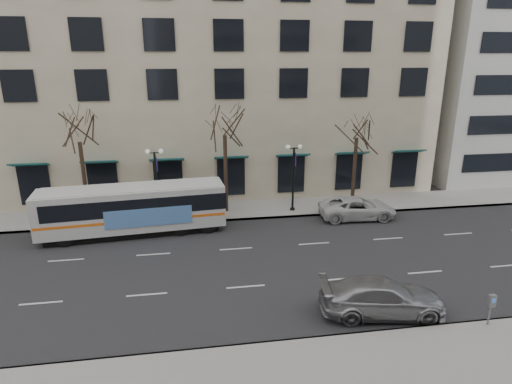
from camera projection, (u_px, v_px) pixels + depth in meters
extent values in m
plane|color=black|center=(240.00, 266.00, 24.29)|extent=(160.00, 160.00, 0.00)
cube|color=gray|center=(290.00, 207.00, 33.47)|extent=(80.00, 4.00, 0.15)
cube|color=tan|center=(191.00, 49.00, 40.09)|extent=(40.00, 20.00, 24.00)
cylinder|color=black|center=(85.00, 182.00, 30.22)|extent=(0.28, 0.28, 5.74)
cylinder|color=black|center=(226.00, 175.00, 31.66)|extent=(0.28, 0.28, 5.95)
cylinder|color=black|center=(354.00, 173.00, 33.21)|extent=(0.28, 0.28, 5.46)
cylinder|color=black|center=(157.00, 186.00, 30.51)|extent=(0.16, 0.16, 5.00)
cylinder|color=black|center=(159.00, 217.00, 31.22)|extent=(0.36, 0.36, 0.30)
cube|color=black|center=(154.00, 153.00, 29.76)|extent=(0.90, 0.06, 0.06)
sphere|color=silver|center=(148.00, 152.00, 29.66)|extent=(0.32, 0.32, 0.32)
sphere|color=silver|center=(161.00, 151.00, 29.79)|extent=(0.32, 0.32, 0.32)
cube|color=#3E1D6E|center=(157.00, 165.00, 30.03)|extent=(0.04, 0.45, 1.00)
cylinder|color=black|center=(293.00, 180.00, 31.98)|extent=(0.16, 0.16, 5.00)
cylinder|color=black|center=(292.00, 210.00, 32.69)|extent=(0.36, 0.36, 0.30)
cube|color=black|center=(294.00, 148.00, 31.23)|extent=(0.90, 0.06, 0.06)
sphere|color=silver|center=(288.00, 147.00, 31.13)|extent=(0.32, 0.32, 0.32)
sphere|color=silver|center=(300.00, 147.00, 31.26)|extent=(0.32, 0.32, 0.32)
cube|color=#3E1D6E|center=(295.00, 159.00, 31.51)|extent=(0.04, 0.45, 1.00)
cube|color=silver|center=(133.00, 208.00, 28.24)|extent=(12.16, 3.64, 2.74)
cube|color=black|center=(135.00, 229.00, 28.71)|extent=(11.18, 3.25, 0.45)
cube|color=black|center=(137.00, 201.00, 28.18)|extent=(11.69, 3.64, 1.10)
cube|color=orange|center=(134.00, 214.00, 28.39)|extent=(12.04, 3.66, 0.18)
cube|color=#5282C8|center=(149.00, 217.00, 27.33)|extent=(5.47, 0.54, 1.20)
cube|color=silver|center=(131.00, 187.00, 27.81)|extent=(11.54, 3.33, 0.08)
cylinder|color=black|center=(65.00, 239.00, 26.62)|extent=(1.02, 0.37, 1.00)
cylinder|color=black|center=(71.00, 226.00, 28.74)|extent=(1.02, 0.37, 1.00)
cylinder|color=black|center=(181.00, 228.00, 28.27)|extent=(1.02, 0.37, 1.00)
cylinder|color=black|center=(179.00, 216.00, 30.39)|extent=(1.02, 0.37, 1.00)
cylinder|color=black|center=(208.00, 226.00, 28.68)|extent=(1.02, 0.37, 1.00)
cylinder|color=black|center=(204.00, 214.00, 30.81)|extent=(1.02, 0.37, 1.00)
imported|color=#9E9FA5|center=(382.00, 297.00, 19.62)|extent=(5.98, 3.09, 1.66)
imported|color=silver|center=(357.00, 208.00, 31.26)|extent=(5.71, 2.89, 1.55)
cylinder|color=gray|center=(489.00, 314.00, 18.62)|extent=(0.09, 0.09, 1.01)
cube|color=gray|center=(492.00, 301.00, 18.42)|extent=(0.32, 0.21, 0.56)
cube|color=blue|center=(494.00, 301.00, 18.30)|extent=(0.16, 0.03, 0.20)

